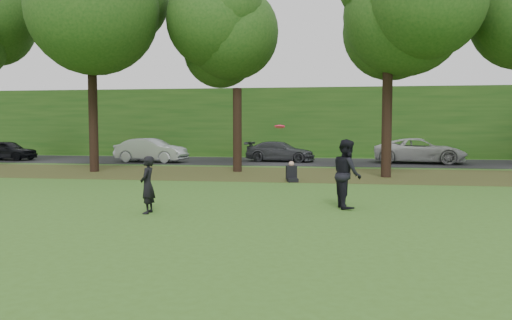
{
  "coord_description": "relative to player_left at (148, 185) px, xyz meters",
  "views": [
    {
      "loc": [
        1.65,
        -10.28,
        2.3
      ],
      "look_at": [
        -0.52,
        3.87,
        1.3
      ],
      "focal_mm": 35.0,
      "sensor_mm": 36.0,
      "label": 1
    }
  ],
  "objects": [
    {
      "name": "tree_line",
      "position": [
        2.76,
        10.89,
        7.09
      ],
      "size": [
        55.3,
        7.9,
        12.31
      ],
      "color": "black",
      "rests_on": "ground"
    },
    {
      "name": "far_hedge",
      "position": [
        3.1,
        24.96,
        1.75
      ],
      "size": [
        70.0,
        3.0,
        5.0
      ],
      "primitive_type": "cube",
      "color": "#194313",
      "rests_on": "ground"
    },
    {
      "name": "leaf_litter",
      "position": [
        3.1,
        10.96,
        -0.74
      ],
      "size": [
        60.0,
        7.0,
        0.01
      ],
      "primitive_type": "cube",
      "color": "#423117",
      "rests_on": "ground"
    },
    {
      "name": "frisbee",
      "position": [
        3.39,
        0.65,
        1.51
      ],
      "size": [
        0.38,
        0.38,
        0.12
      ],
      "color": "#F61447",
      "rests_on": "ground"
    },
    {
      "name": "seated_person",
      "position": [
        3.11,
        7.96,
        -0.44
      ],
      "size": [
        0.58,
        0.81,
        0.83
      ],
      "rotation": [
        0.0,
        0.0,
        0.25
      ],
      "color": "black",
      "rests_on": "ground"
    },
    {
      "name": "street",
      "position": [
        3.1,
        18.96,
        -0.74
      ],
      "size": [
        70.0,
        7.0,
        0.02
      ],
      "primitive_type": "cube",
      "color": "black",
      "rests_on": "ground"
    },
    {
      "name": "player_right",
      "position": [
        5.16,
        1.66,
        0.21
      ],
      "size": [
        0.92,
        1.08,
        1.92
      ],
      "primitive_type": "imported",
      "rotation": [
        0.0,
        0.0,
        1.81
      ],
      "color": "black",
      "rests_on": "ground"
    },
    {
      "name": "parked_cars",
      "position": [
        3.08,
        18.38,
        -0.03
      ],
      "size": [
        37.78,
        4.21,
        1.49
      ],
      "color": "black",
      "rests_on": "street"
    },
    {
      "name": "ground",
      "position": [
        3.1,
        -2.04,
        -0.75
      ],
      "size": [
        120.0,
        120.0,
        0.0
      ],
      "primitive_type": "plane",
      "color": "#375A1C",
      "rests_on": "ground"
    },
    {
      "name": "player_left",
      "position": [
        0.0,
        0.0,
        0.0
      ],
      "size": [
        0.39,
        0.56,
        1.5
      ],
      "primitive_type": "imported",
      "rotation": [
        0.0,
        0.0,
        -1.52
      ],
      "color": "black",
      "rests_on": "ground"
    }
  ]
}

